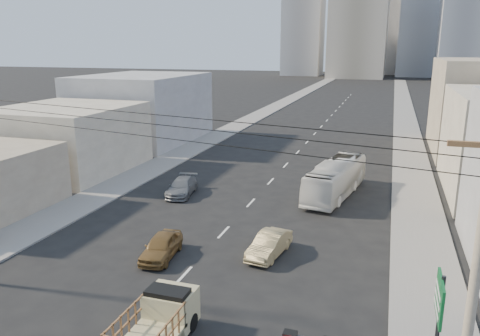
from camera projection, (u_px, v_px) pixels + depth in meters
The scene contains 17 objects.
sidewalk_left at pixel (267, 111), 84.38m from camera, with size 3.50×180.00×0.12m, color gray.
sidewalk_right at pixel (405, 116), 77.40m from camera, with size 3.50×180.00×0.12m, color gray.
lane_dashes at pixel (318, 130), 65.25m from camera, with size 0.15×104.00×0.01m.
flatbed_pickup at pixel (158, 319), 18.06m from camera, with size 1.95×4.41×1.90m.
city_bus at pixel (336, 179), 36.25m from camera, with size 2.29×9.80×2.73m, color silver.
sedan_brown at pixel (161, 246), 25.69m from camera, with size 1.53×3.81×1.30m, color brown.
sedan_tan at pixel (269, 245), 25.96m from camera, with size 1.35×3.86×1.27m, color #9A875A.
sedan_grey at pixel (182, 187), 36.66m from camera, with size 1.77×4.35×1.26m, color slate.
green_sign at pixel (438, 315), 13.56m from camera, with size 0.18×1.60×5.00m.
utility_pole at pixel (469, 320), 10.79m from camera, with size 1.80×0.24×10.00m.
overhead_wires at pixel (94, 119), 15.56m from camera, with size 23.01×5.02×0.72m.
bldg_left_mid at pixel (68, 139), 43.43m from camera, with size 11.00×12.00×6.00m, color #AFA38D.
bldg_left_far at pixel (143, 108), 57.14m from camera, with size 12.00×16.00×8.00m, color gray.
midrise_ne at pixel (421, 23), 176.42m from camera, with size 16.00×16.00×40.00m, color gray.
midrise_nw at pixel (303, 32), 185.64m from camera, with size 15.00×15.00×34.00m, color gray.
midrise_back at pixel (389, 20), 193.29m from camera, with size 18.00×18.00×44.00m, color gray.
midrise_east at pixel (461, 38), 155.95m from camera, with size 14.00×14.00×28.00m, color gray.
Camera 1 is at (9.38, -11.72, 11.31)m, focal length 35.00 mm.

